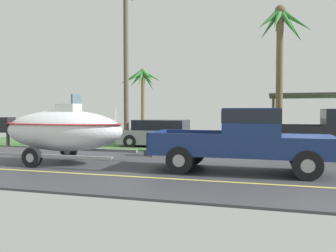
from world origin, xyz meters
The scene contains 8 objects.
ground centered at (0.00, 8.38, -0.01)m, with size 36.00×22.00×0.11m.
pickup_truck_towing centered at (-1.24, -0.12, 1.06)m, with size 5.54×2.03×1.92m.
boat_on_trailer centered at (-7.68, -0.12, 1.16)m, with size 5.78×2.41×2.41m.
parked_sedan_near centered at (-5.77, 5.87, 0.67)m, with size 4.60×1.88×1.38m.
carport_awning centered at (2.35, 13.17, 2.72)m, with size 6.30×5.96×2.84m.
palm_tree_near_right centered at (-0.22, 7.71, 5.34)m, with size 2.82×2.63×7.08m.
palm_tree_mid centered at (-10.33, 14.91, 4.05)m, with size 3.33×2.79×5.12m.
utility_pole centered at (-7.51, 5.13, 4.20)m, with size 0.24×1.80×8.10m.
Camera 1 is at (-0.67, -10.92, 1.86)m, focal length 37.71 mm.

